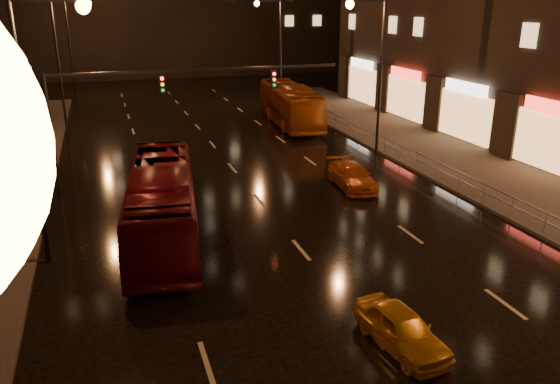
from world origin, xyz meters
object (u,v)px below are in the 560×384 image
bus_red (162,202)px  taxi_far (352,176)px  bus_curb (290,105)px  taxi_near (402,329)px

bus_red → taxi_far: bus_red is taller
bus_red → bus_curb: 23.20m
taxi_near → taxi_far: taxi_far is taller
bus_red → bus_curb: bus_curb is taller
bus_curb → taxi_near: size_ratio=3.35×
taxi_near → bus_red: bearing=112.1°
bus_curb → taxi_far: size_ratio=2.71×
bus_curb → bus_red: bearing=-117.3°
taxi_near → taxi_far: (4.81, 13.56, 0.03)m
bus_curb → taxi_near: bus_curb is taller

